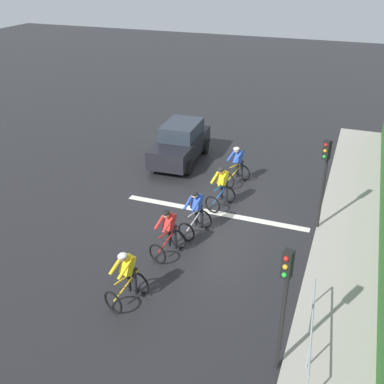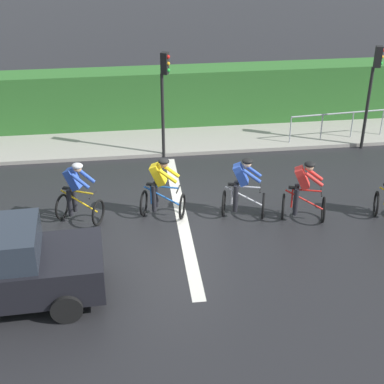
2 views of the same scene
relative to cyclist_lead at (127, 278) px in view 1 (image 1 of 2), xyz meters
name	(u,v)px [view 1 (image 1 of 2)]	position (x,y,z in m)	size (l,w,h in m)	color
ground_plane	(215,211)	(-0.71, -5.59, -0.80)	(80.00, 80.00, 0.00)	black
sidewalk_kerb	(355,270)	(-5.80, -3.59, -0.74)	(2.80, 25.53, 0.12)	#9E998E
road_marking_stop_line	(214,213)	(-0.71, -5.48, -0.79)	(7.00, 0.30, 0.01)	silver
cyclist_lead	(127,278)	(0.00, 0.00, 0.00)	(0.98, 1.24, 1.66)	black
cyclist_second	(168,234)	(-0.17, -2.43, 0.00)	(0.95, 1.23, 1.66)	black
cyclist_mid	(196,213)	(-0.54, -3.92, 0.00)	(0.94, 1.22, 1.66)	black
cyclist_fourth	(221,188)	(-0.80, -5.99, 0.00)	(0.97, 1.23, 1.66)	black
cyclist_trailing	(237,166)	(-0.81, -8.10, 0.00)	(1.06, 1.26, 1.66)	black
car_black	(181,143)	(2.26, -9.54, 0.08)	(2.03, 4.17, 1.76)	black
traffic_light_near_crossing	(324,172)	(-4.39, -5.58, 1.43)	(0.27, 0.29, 3.34)	black
traffic_light_far_junction	(285,294)	(-4.27, 0.87, 1.43)	(0.24, 0.31, 3.34)	black
pedestrian_railing_kerbside	(311,329)	(-4.90, 0.14, -0.02)	(0.32, 3.26, 1.03)	#999EA3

